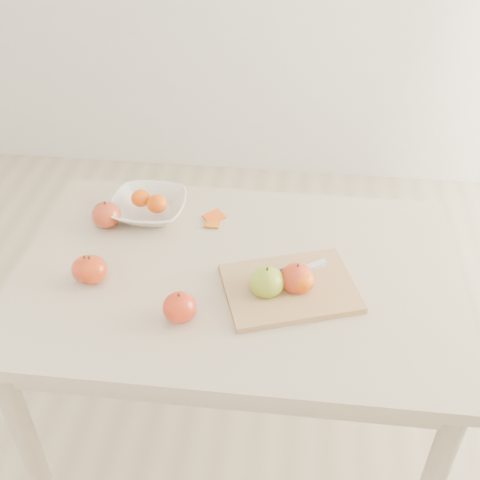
# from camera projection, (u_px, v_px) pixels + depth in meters

# --- Properties ---
(ground) EXTENTS (3.50, 3.50, 0.00)m
(ground) POSITION_uv_depth(u_px,v_px,m) (238.00, 434.00, 2.09)
(ground) COLOR #C6B293
(ground) RESTS_ON ground
(table) EXTENTS (1.20, 0.80, 0.75)m
(table) POSITION_uv_depth(u_px,v_px,m) (238.00, 298.00, 1.68)
(table) COLOR beige
(table) RESTS_ON ground
(cutting_board) EXTENTS (0.39, 0.34, 0.02)m
(cutting_board) POSITION_uv_depth(u_px,v_px,m) (290.00, 288.00, 1.56)
(cutting_board) COLOR tan
(cutting_board) RESTS_ON table
(board_tangerine) EXTENTS (0.06, 0.06, 0.05)m
(board_tangerine) POSITION_uv_depth(u_px,v_px,m) (302.00, 281.00, 1.53)
(board_tangerine) COLOR #E55008
(board_tangerine) RESTS_ON cutting_board
(fruit_bowl) EXTENTS (0.23, 0.23, 0.06)m
(fruit_bowl) POSITION_uv_depth(u_px,v_px,m) (149.00, 207.00, 1.81)
(fruit_bowl) COLOR white
(fruit_bowl) RESTS_ON table
(bowl_tangerine_near) EXTENTS (0.06, 0.06, 0.05)m
(bowl_tangerine_near) POSITION_uv_depth(u_px,v_px,m) (141.00, 198.00, 1.81)
(bowl_tangerine_near) COLOR #DA4107
(bowl_tangerine_near) RESTS_ON fruit_bowl
(bowl_tangerine_far) EXTENTS (0.06, 0.06, 0.05)m
(bowl_tangerine_far) POSITION_uv_depth(u_px,v_px,m) (157.00, 204.00, 1.78)
(bowl_tangerine_far) COLOR #D65E07
(bowl_tangerine_far) RESTS_ON fruit_bowl
(orange_peel_a) EXTENTS (0.07, 0.07, 0.01)m
(orange_peel_a) POSITION_uv_depth(u_px,v_px,m) (214.00, 218.00, 1.81)
(orange_peel_a) COLOR #CD490E
(orange_peel_a) RESTS_ON table
(orange_peel_b) EXTENTS (0.05, 0.04, 0.01)m
(orange_peel_b) POSITION_uv_depth(u_px,v_px,m) (212.00, 225.00, 1.78)
(orange_peel_b) COLOR #D4650F
(orange_peel_b) RESTS_ON table
(paring_knife) EXTENTS (0.16, 0.09, 0.01)m
(paring_knife) POSITION_uv_depth(u_px,v_px,m) (309.00, 267.00, 1.60)
(paring_knife) COLOR white
(paring_knife) RESTS_ON cutting_board
(apple_green) EXTENTS (0.09, 0.09, 0.08)m
(apple_green) POSITION_uv_depth(u_px,v_px,m) (267.00, 282.00, 1.53)
(apple_green) COLOR #6E9D21
(apple_green) RESTS_ON table
(apple_red_b) EXTENTS (0.08, 0.08, 0.07)m
(apple_red_b) POSITION_uv_depth(u_px,v_px,m) (87.00, 269.00, 1.58)
(apple_red_b) COLOR #9A0701
(apple_red_b) RESTS_ON table
(apple_red_a) EXTENTS (0.09, 0.09, 0.08)m
(apple_red_a) POSITION_uv_depth(u_px,v_px,m) (107.00, 215.00, 1.76)
(apple_red_a) COLOR maroon
(apple_red_a) RESTS_ON table
(apple_red_e) EXTENTS (0.09, 0.09, 0.08)m
(apple_red_e) POSITION_uv_depth(u_px,v_px,m) (297.00, 278.00, 1.54)
(apple_red_e) COLOR #9F1A10
(apple_red_e) RESTS_ON table
(apple_red_c) EXTENTS (0.08, 0.08, 0.08)m
(apple_red_c) POSITION_uv_depth(u_px,v_px,m) (180.00, 307.00, 1.46)
(apple_red_c) COLOR #9E080D
(apple_red_c) RESTS_ON table
(apple_red_d) EXTENTS (0.08, 0.08, 0.07)m
(apple_red_d) POSITION_uv_depth(u_px,v_px,m) (92.00, 270.00, 1.57)
(apple_red_d) COLOR maroon
(apple_red_d) RESTS_ON table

